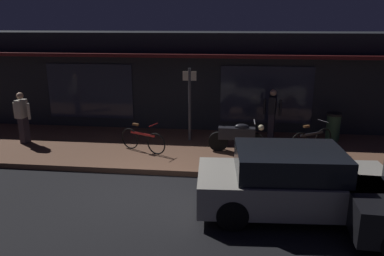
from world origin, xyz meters
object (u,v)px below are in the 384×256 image
(motorcycle, at_px, (238,136))
(trash_bin, at_px, (333,127))
(sign_post, at_px, (190,100))
(person_bystander, at_px, (272,113))
(bicycle_parked, at_px, (143,140))
(person_photographer, at_px, (23,117))
(parked_car_near, at_px, (293,182))
(bicycle_extra, at_px, (311,140))

(motorcycle, bearing_deg, trash_bin, 25.56)
(sign_post, xyz_separation_m, trash_bin, (4.73, 0.53, -0.89))
(motorcycle, bearing_deg, sign_post, 148.24)
(person_bystander, bearing_deg, bicycle_parked, -155.10)
(motorcycle, xyz_separation_m, person_photographer, (-6.89, 0.09, 0.38))
(person_photographer, height_order, trash_bin, person_photographer)
(parked_car_near, bearing_deg, motorcycle, 108.75)
(person_photographer, bearing_deg, person_bystander, 10.24)
(sign_post, bearing_deg, trash_bin, 6.40)
(person_photographer, xyz_separation_m, sign_post, (5.31, 0.89, 0.48))
(person_bystander, height_order, trash_bin, person_bystander)
(motorcycle, relative_size, sign_post, 0.71)
(trash_bin, bearing_deg, sign_post, -173.60)
(person_photographer, height_order, parked_car_near, person_photographer)
(bicycle_extra, xyz_separation_m, person_bystander, (-1.09, 1.25, 0.52))
(bicycle_parked, bearing_deg, motorcycle, 6.31)
(bicycle_parked, relative_size, trash_bin, 1.64)
(bicycle_parked, xyz_separation_m, sign_post, (1.28, 1.29, 1.00))
(bicycle_parked, bearing_deg, sign_post, 45.29)
(sign_post, bearing_deg, bicycle_extra, -10.25)
(person_bystander, relative_size, parked_car_near, 0.40)
(bicycle_parked, bearing_deg, person_bystander, 24.90)
(person_photographer, relative_size, trash_bin, 1.80)
(bicycle_extra, height_order, sign_post, sign_post)
(person_photographer, bearing_deg, motorcycle, -0.75)
(person_photographer, height_order, sign_post, sign_post)
(bicycle_parked, height_order, sign_post, sign_post)
(motorcycle, xyz_separation_m, parked_car_near, (1.15, -3.38, 0.06))
(person_bystander, relative_size, sign_post, 0.70)
(sign_post, distance_m, trash_bin, 4.85)
(motorcycle, bearing_deg, bicycle_parked, -173.69)
(motorcycle, distance_m, sign_post, 2.05)
(person_bystander, distance_m, parked_car_near, 4.93)
(motorcycle, height_order, person_photographer, person_photographer)
(person_bystander, height_order, sign_post, sign_post)
(bicycle_parked, relative_size, bicycle_extra, 1.10)
(parked_car_near, bearing_deg, person_bystander, 90.09)
(sign_post, relative_size, trash_bin, 2.58)
(motorcycle, bearing_deg, bicycle_extra, 7.37)
(bicycle_parked, distance_m, sign_post, 2.08)
(motorcycle, height_order, person_bystander, person_bystander)
(motorcycle, relative_size, trash_bin, 1.83)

